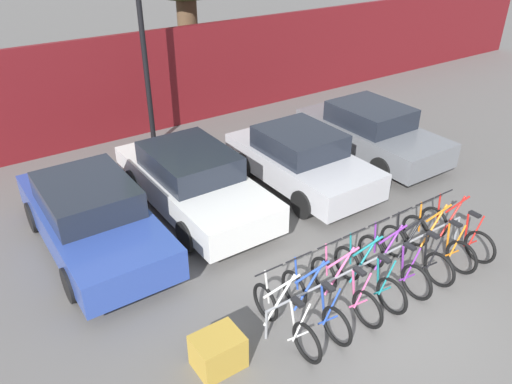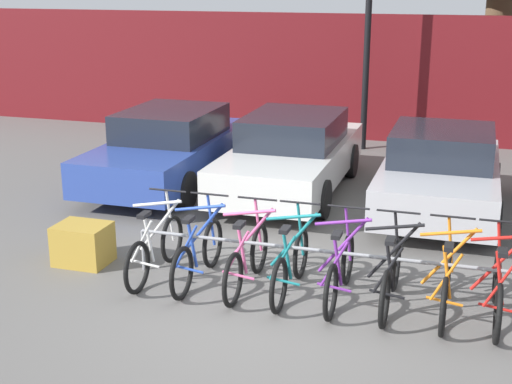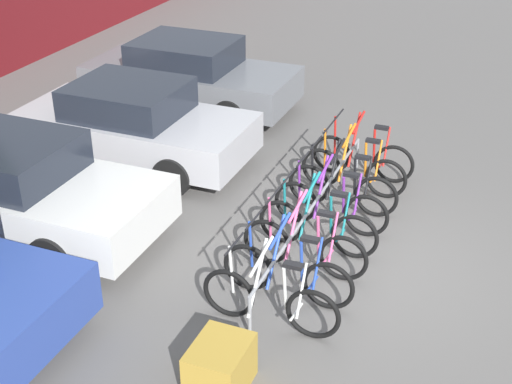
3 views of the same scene
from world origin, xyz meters
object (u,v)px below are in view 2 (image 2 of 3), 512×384
Objects in this scene: bicycle_blue at (198,254)px; car_white at (292,154)px; bicycle_pink at (247,260)px; bike_rack at (317,254)px; bicycle_red at (498,290)px; car_silver at (440,173)px; bicycle_white at (155,249)px; cargo_crate at (83,244)px; bicycle_teal at (290,265)px; bicycle_purple at (340,271)px; bicycle_orange at (446,284)px; car_blue at (170,147)px; lamp_post at (369,10)px; bicycle_black at (391,277)px.

car_white reaches higher than bicycle_blue.
bike_rack is at bearing 11.14° from bicycle_pink.
car_silver is at bearing 105.48° from bicycle_red.
bicycle_white is 1.00× the size of bicycle_pink.
car_white is at bearing 168.95° from car_silver.
cargo_crate is at bearing 178.55° from bicycle_pink.
bicycle_purple is (0.61, 0.00, 0.00)m from bicycle_teal.
car_silver reaches higher than cargo_crate.
bike_rack is 2.77× the size of bicycle_pink.
car_white is (0.11, 4.27, 0.31)m from bicycle_blue.
car_blue is (-5.23, 4.08, 0.31)m from bicycle_orange.
car_blue is at bearing -127.55° from lamp_post.
car_blue is (-3.69, 3.93, 0.19)m from bike_rack.
lamp_post is (-1.61, 7.97, 2.67)m from bicycle_black.
bicycle_blue is 1.73m from cargo_crate.
bicycle_teal is 1.84m from bicycle_orange.
bicycle_blue is 1.82m from bicycle_purple.
car_silver is at bearing -65.52° from lamp_post.
bicycle_black is at bearing -1.59° from cargo_crate.
bicycle_red is at bearing -50.71° from car_white.
bicycle_red is 0.32× the size of lamp_post.
car_blue is 4.01m from cargo_crate.
car_white is (2.29, 0.19, 0.00)m from car_blue.
car_silver is at bearing 71.26° from bike_rack.
bicycle_blue is 1.00× the size of bicycle_teal.
bicycle_orange is (3.05, 0.00, 0.00)m from bicycle_blue.
car_silver is 5.20m from lamp_post.
lamp_post is (2.99, 3.90, 2.36)m from car_blue.
car_blue reaches higher than bicycle_white.
bicycle_blue is 1.00× the size of bicycle_red.
car_silver reaches higher than bike_rack.
bicycle_pink is 2.37m from cargo_crate.
cargo_crate is (-2.53, -7.86, -2.77)m from lamp_post.
car_silver is (0.92, 3.76, 0.31)m from bicycle_purple.
bicycle_white is at bearing -178.68° from bicycle_pink.
bicycle_teal is at bearing 1.32° from bicycle_pink.
bicycle_white is 4.34m from car_white.
car_blue is at bearing 136.76° from bicycle_purple.
bicycle_pink is 8.41m from lamp_post.
bicycle_blue and bicycle_purple have the same top height.
car_silver is (1.52, 3.76, 0.31)m from bicycle_teal.
bicycle_orange is 2.44× the size of cargo_crate.
bicycle_orange is at bearing -1.38° from cargo_crate.
cargo_crate is (-1.72, 0.11, -0.10)m from bicycle_blue.
bicycle_teal is (1.21, 0.00, 0.00)m from bicycle_blue.
bicycle_pink is at bearing -170.18° from bike_rack.
car_white is 2.67m from car_silver.
bicycle_teal is 8.42m from lamp_post.
bicycle_orange is at bearing -177.59° from bicycle_red.
car_white is 6.49× the size of cargo_crate.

